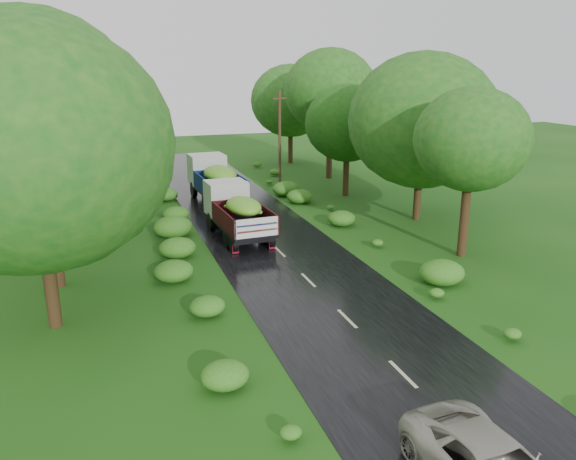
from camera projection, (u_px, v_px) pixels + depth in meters
name	position (u px, v px, depth m)	size (l,w,h in m)	color
ground	(403.00, 374.00, 16.76)	(120.00, 120.00, 0.00)	#14460F
road	(336.00, 308.00, 21.29)	(6.50, 80.00, 0.02)	black
road_lines	(326.00, 298.00, 22.20)	(0.12, 69.60, 0.00)	#BFB78C
truck_near	(236.00, 209.00, 29.77)	(2.57, 6.41, 2.64)	black
truck_far	(215.00, 178.00, 37.24)	(2.77, 7.00, 2.89)	black
utility_pole	(280.00, 141.00, 39.84)	(1.19, 0.54, 7.12)	#382616
trees_left	(52.00, 110.00, 30.27)	(6.41, 32.83, 8.90)	black
trees_right	(355.00, 111.00, 38.62)	(5.18, 31.19, 8.61)	black
shrubs	(268.00, 234.00, 29.37)	(11.90, 44.00, 0.70)	#236718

